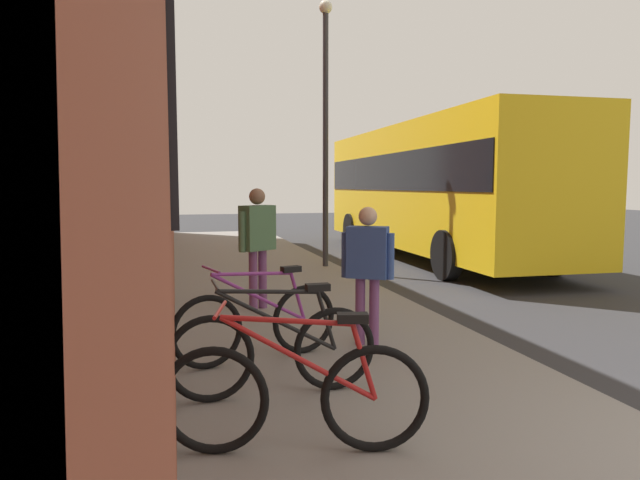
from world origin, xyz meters
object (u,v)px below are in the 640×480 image
(city_bus, at_px, (433,184))
(pedestrian_by_facade, at_px, (368,261))
(bicycle_end_of_row, at_px, (258,322))
(pedestrian_crossing_street, at_px, (257,236))
(bicycle_by_door, at_px, (275,350))
(bicycle_nearest_sign, at_px, (296,395))
(street_lamp, at_px, (326,113))

(city_bus, distance_m, pedestrian_by_facade, 8.94)
(bicycle_end_of_row, distance_m, pedestrian_by_facade, 1.38)
(pedestrian_crossing_street, bearing_deg, bicycle_end_of_row, 171.90)
(bicycle_by_door, height_order, pedestrian_crossing_street, pedestrian_crossing_street)
(bicycle_end_of_row, height_order, pedestrian_by_facade, pedestrian_by_facade)
(bicycle_nearest_sign, height_order, bicycle_by_door, same)
(bicycle_by_door, xyz_separation_m, street_lamp, (7.33, -2.39, 2.91))
(city_bus, height_order, street_lamp, street_lamp)
(city_bus, distance_m, pedestrian_crossing_street, 7.76)
(bicycle_by_door, xyz_separation_m, bicycle_end_of_row, (0.99, -0.00, 0.00))
(pedestrian_by_facade, bearing_deg, bicycle_end_of_row, 102.26)
(bicycle_end_of_row, bearing_deg, city_bus, -35.49)
(pedestrian_crossing_street, xyz_separation_m, street_lamp, (3.93, -2.05, 2.25))
(bicycle_nearest_sign, bearing_deg, city_bus, -29.82)
(bicycle_nearest_sign, relative_size, street_lamp, 0.31)
(pedestrian_by_facade, height_order, street_lamp, street_lamp)
(city_bus, height_order, pedestrian_by_facade, city_bus)
(bicycle_end_of_row, relative_size, city_bus, 0.16)
(bicycle_end_of_row, distance_m, pedestrian_crossing_street, 2.52)
(street_lamp, bearing_deg, bicycle_nearest_sign, 163.77)
(bicycle_nearest_sign, relative_size, pedestrian_by_facade, 1.14)
(bicycle_end_of_row, relative_size, pedestrian_crossing_street, 1.01)
(bicycle_nearest_sign, xyz_separation_m, city_bus, (10.01, -5.74, 1.41))
(bicycle_by_door, distance_m, pedestrian_by_facade, 1.85)
(pedestrian_crossing_street, bearing_deg, street_lamp, -27.49)
(bicycle_end_of_row, bearing_deg, pedestrian_crossing_street, -8.10)
(bicycle_nearest_sign, distance_m, pedestrian_by_facade, 2.69)
(pedestrian_crossing_street, bearing_deg, city_bus, -43.83)
(bicycle_end_of_row, height_order, pedestrian_crossing_street, pedestrian_crossing_street)
(pedestrian_crossing_street, height_order, street_lamp, street_lamp)
(bicycle_end_of_row, xyz_separation_m, pedestrian_by_facade, (0.27, -1.24, 0.54))
(bicycle_by_door, bearing_deg, pedestrian_by_facade, -44.57)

